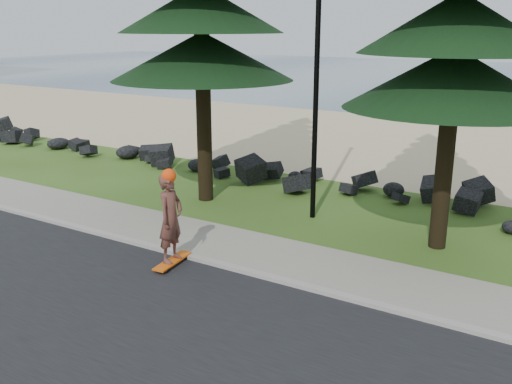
% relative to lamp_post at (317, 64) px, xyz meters
% --- Properties ---
extents(ground, '(160.00, 160.00, 0.00)m').
position_rel_lamp_post_xyz_m(ground, '(0.00, -3.20, -4.13)').
color(ground, '#3C591B').
rests_on(ground, ground).
extents(road, '(160.00, 7.00, 0.02)m').
position_rel_lamp_post_xyz_m(road, '(0.00, -7.70, -4.12)').
color(road, black).
rests_on(road, ground).
extents(kerb, '(160.00, 0.20, 0.10)m').
position_rel_lamp_post_xyz_m(kerb, '(0.00, -4.10, -4.08)').
color(kerb, '#A79F96').
rests_on(kerb, ground).
extents(sidewalk, '(160.00, 2.00, 0.08)m').
position_rel_lamp_post_xyz_m(sidewalk, '(0.00, -3.00, -4.09)').
color(sidewalk, gray).
rests_on(sidewalk, ground).
extents(beach_sand, '(160.00, 15.00, 0.01)m').
position_rel_lamp_post_xyz_m(beach_sand, '(0.00, 11.30, -4.13)').
color(beach_sand, '#D5B28E').
rests_on(beach_sand, ground).
extents(seawall_boulders, '(60.00, 2.40, 1.10)m').
position_rel_lamp_post_xyz_m(seawall_boulders, '(0.00, 2.40, -4.13)').
color(seawall_boulders, black).
rests_on(seawall_boulders, ground).
extents(lamp_post, '(0.25, 0.14, 8.14)m').
position_rel_lamp_post_xyz_m(lamp_post, '(0.00, 0.00, 0.00)').
color(lamp_post, black).
rests_on(lamp_post, ground).
extents(skateboarder, '(0.55, 1.20, 2.18)m').
position_rel_lamp_post_xyz_m(skateboarder, '(-1.13, -4.60, -3.04)').
color(skateboarder, '#EA5B0D').
rests_on(skateboarder, ground).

